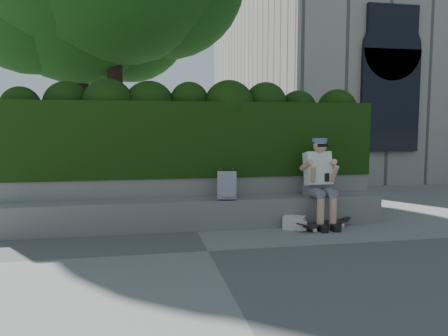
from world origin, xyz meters
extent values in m
plane|color=slate|center=(0.00, 0.00, 0.00)|extent=(80.00, 80.00, 0.00)
cube|color=gray|center=(0.00, 1.25, 0.23)|extent=(6.00, 0.45, 0.45)
cube|color=gray|center=(0.00, 1.73, 0.38)|extent=(6.00, 0.50, 0.75)
cube|color=black|center=(0.00, 1.95, 1.35)|extent=(6.00, 1.00, 1.20)
cylinder|color=black|center=(-1.33, 4.80, 1.64)|extent=(0.35, 0.35, 3.28)
cylinder|color=black|center=(-2.12, 5.46, 1.35)|extent=(0.32, 0.32, 2.70)
cube|color=slate|center=(1.93, 1.20, 0.56)|extent=(0.36, 0.26, 0.22)
cube|color=silver|center=(1.93, 1.13, 0.90)|extent=(0.40, 0.32, 0.55)
sphere|color=tan|center=(1.93, 1.06, 1.26)|extent=(0.21, 0.21, 0.21)
cylinder|color=slate|center=(1.93, 1.08, 1.35)|extent=(0.23, 0.23, 0.06)
cube|color=black|center=(1.93, 0.78, 0.80)|extent=(0.07, 0.02, 0.13)
cylinder|color=tan|center=(1.83, 0.76, 0.24)|extent=(0.11, 0.11, 0.47)
cylinder|color=tan|center=(2.03, 0.76, 0.24)|extent=(0.11, 0.11, 0.47)
cube|color=black|center=(1.83, 0.70, 0.05)|extent=(0.10, 0.26, 0.10)
cube|color=black|center=(2.03, 0.70, 0.05)|extent=(0.10, 0.26, 0.10)
cube|color=black|center=(1.95, 0.86, 0.08)|extent=(0.89, 0.55, 0.02)
cylinder|color=silver|center=(1.70, 0.65, 0.03)|extent=(0.07, 0.05, 0.06)
cylinder|color=silver|center=(1.63, 0.82, 0.03)|extent=(0.07, 0.05, 0.06)
cylinder|color=silver|center=(2.27, 0.90, 0.03)|extent=(0.07, 0.05, 0.06)
cylinder|color=silver|center=(2.19, 1.07, 0.03)|extent=(0.07, 0.05, 0.06)
cube|color=#ACACB1|center=(0.47, 1.15, 0.66)|extent=(0.31, 0.21, 0.43)
cube|color=beige|center=(1.47, 0.90, 0.10)|extent=(0.38, 0.35, 0.20)
camera|label=1|loc=(-0.83, -5.31, 1.59)|focal=35.00mm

